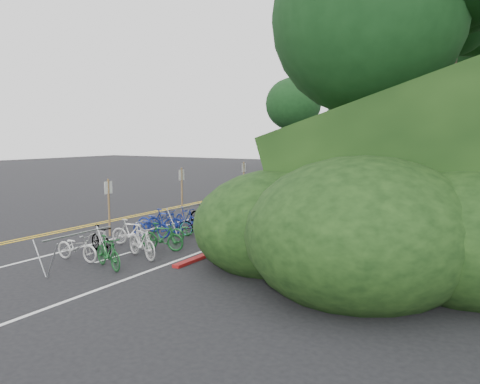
# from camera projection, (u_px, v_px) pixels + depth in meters

# --- Properties ---
(ground) EXTENTS (120.00, 120.00, 0.00)m
(ground) POSITION_uv_depth(u_px,v_px,m) (94.00, 236.00, 18.84)
(ground) COLOR black
(ground) RESTS_ON ground
(road_markings) EXTENTS (7.47, 80.00, 0.01)m
(road_markings) POSITION_uv_depth(u_px,v_px,m) (236.00, 206.00, 27.16)
(road_markings) COLOR gold
(road_markings) RESTS_ON ground
(red_curb) EXTENTS (0.25, 28.00, 0.10)m
(red_curb) POSITION_uv_depth(u_px,v_px,m) (331.00, 207.00, 26.23)
(red_curb) COLOR maroon
(red_curb) RESTS_ON ground
(tree_cluster) EXTENTS (32.14, 53.78, 17.83)m
(tree_cluster) POSITION_uv_depth(u_px,v_px,m) (443.00, 30.00, 31.46)
(tree_cluster) COLOR #2D2319
(tree_cluster) RESTS_ON ground
(bike_rack_front) EXTENTS (1.10, 2.58, 1.09)m
(bike_rack_front) POSITION_uv_depth(u_px,v_px,m) (79.00, 243.00, 14.23)
(bike_rack_front) COLOR gray
(bike_rack_front) RESTS_ON ground
(bike_racks_rest) EXTENTS (1.14, 23.00, 1.17)m
(bike_racks_rest) POSITION_uv_depth(u_px,v_px,m) (294.00, 189.00, 28.35)
(bike_racks_rest) COLOR gray
(bike_racks_rest) RESTS_ON ground
(signpost_near) EXTENTS (0.08, 0.40, 2.31)m
(signpost_near) POSITION_uv_depth(u_px,v_px,m) (109.00, 203.00, 18.79)
(signpost_near) COLOR brown
(signpost_near) RESTS_ON ground
(signposts_rest) EXTENTS (0.08, 18.40, 2.50)m
(signposts_rest) POSITION_uv_depth(u_px,v_px,m) (267.00, 176.00, 30.35)
(signposts_rest) COLOR brown
(signposts_rest) RESTS_ON ground
(bike_front) EXTENTS (1.03, 1.94, 0.97)m
(bike_front) POSITION_uv_depth(u_px,v_px,m) (157.00, 221.00, 19.52)
(bike_front) COLOR navy
(bike_front) RESTS_ON ground
(bike_valet) EXTENTS (3.13, 11.31, 1.10)m
(bike_valet) POSITION_uv_depth(u_px,v_px,m) (180.00, 226.00, 18.56)
(bike_valet) COLOR beige
(bike_valet) RESTS_ON ground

